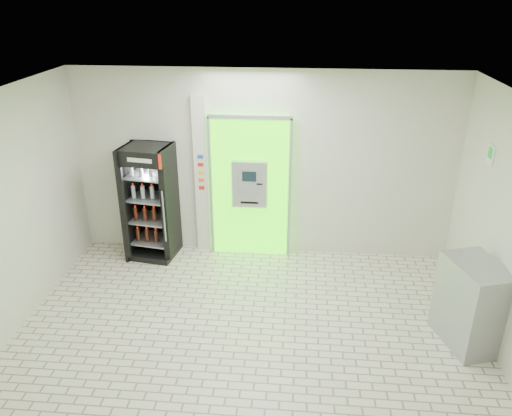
# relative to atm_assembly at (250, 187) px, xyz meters

# --- Properties ---
(ground) EXTENTS (6.00, 6.00, 0.00)m
(ground) POSITION_rel_atm_assembly_xyz_m (0.20, -2.41, -1.17)
(ground) COLOR beige
(ground) RESTS_ON ground
(room_shell) EXTENTS (6.00, 6.00, 6.00)m
(room_shell) POSITION_rel_atm_assembly_xyz_m (0.20, -2.41, 0.67)
(room_shell) COLOR silver
(room_shell) RESTS_ON ground
(atm_assembly) EXTENTS (1.30, 0.24, 2.33)m
(atm_assembly) POSITION_rel_atm_assembly_xyz_m (0.00, 0.00, 0.00)
(atm_assembly) COLOR #34E703
(atm_assembly) RESTS_ON ground
(pillar) EXTENTS (0.22, 0.11, 2.60)m
(pillar) POSITION_rel_atm_assembly_xyz_m (-0.78, 0.04, 0.13)
(pillar) COLOR silver
(pillar) RESTS_ON ground
(beverage_cooler) EXTENTS (0.79, 0.74, 1.87)m
(beverage_cooler) POSITION_rel_atm_assembly_xyz_m (-1.57, -0.23, -0.27)
(beverage_cooler) COLOR black
(beverage_cooler) RESTS_ON ground
(steel_cabinet) EXTENTS (0.79, 0.95, 1.10)m
(steel_cabinet) POSITION_rel_atm_assembly_xyz_m (2.91, -2.06, -0.62)
(steel_cabinet) COLOR #989B9F
(steel_cabinet) RESTS_ON ground
(exit_sign) EXTENTS (0.02, 0.22, 0.26)m
(exit_sign) POSITION_rel_atm_assembly_xyz_m (3.19, -1.01, 0.95)
(exit_sign) COLOR white
(exit_sign) RESTS_ON room_shell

